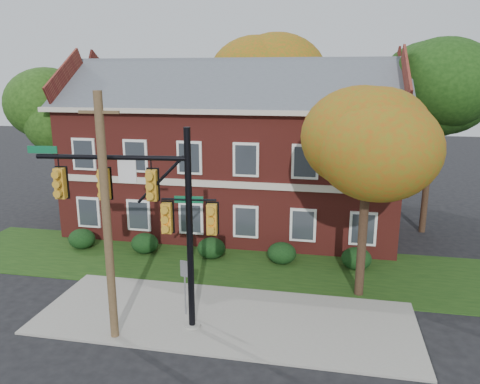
% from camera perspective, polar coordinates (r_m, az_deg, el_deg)
% --- Properties ---
extents(ground, '(120.00, 120.00, 0.00)m').
position_cam_1_polar(ground, '(17.28, -2.63, -16.77)').
color(ground, black).
rests_on(ground, ground).
extents(sidewalk, '(14.00, 5.00, 0.08)m').
position_cam_1_polar(sidewalk, '(18.10, -1.85, -15.07)').
color(sidewalk, gray).
rests_on(sidewalk, ground).
extents(grass_strip, '(30.00, 6.00, 0.04)m').
position_cam_1_polar(grass_strip, '(22.51, 1.04, -9.03)').
color(grass_strip, '#193811').
rests_on(grass_strip, ground).
extents(apartment_building, '(18.80, 8.80, 9.74)m').
position_cam_1_polar(apartment_building, '(27.21, -0.86, 5.91)').
color(apartment_building, maroon).
rests_on(apartment_building, ground).
extents(hedge_far_left, '(1.40, 1.26, 1.05)m').
position_cam_1_polar(hedge_far_left, '(25.95, -18.72, -5.42)').
color(hedge_far_left, black).
rests_on(hedge_far_left, ground).
extents(hedge_left, '(1.40, 1.26, 1.05)m').
position_cam_1_polar(hedge_left, '(24.44, -11.53, -6.15)').
color(hedge_left, black).
rests_on(hedge_left, ground).
extents(hedge_center, '(1.40, 1.26, 1.05)m').
position_cam_1_polar(hedge_center, '(23.36, -3.52, -6.84)').
color(hedge_center, black).
rests_on(hedge_center, ground).
extents(hedge_right, '(1.40, 1.26, 1.05)m').
position_cam_1_polar(hedge_right, '(22.77, 5.11, -7.43)').
color(hedge_right, black).
rests_on(hedge_right, ground).
extents(hedge_far_right, '(1.40, 1.26, 1.05)m').
position_cam_1_polar(hedge_far_right, '(22.72, 14.00, -7.87)').
color(hedge_far_right, black).
rests_on(hedge_far_right, ground).
extents(tree_near_right, '(4.50, 4.25, 8.58)m').
position_cam_1_polar(tree_near_right, '(18.46, 16.21, 6.72)').
color(tree_near_right, black).
rests_on(tree_near_right, ground).
extents(tree_left_rear, '(5.40, 5.10, 8.88)m').
position_cam_1_polar(tree_left_rear, '(29.61, -20.35, 9.01)').
color(tree_left_rear, black).
rests_on(tree_left_rear, ground).
extents(tree_right_rear, '(6.30, 5.95, 10.62)m').
position_cam_1_polar(tree_right_rear, '(27.80, 23.49, 11.44)').
color(tree_right_rear, black).
rests_on(tree_right_rear, ground).
extents(tree_far_rear, '(6.84, 6.46, 11.52)m').
position_cam_1_polar(tree_far_rear, '(34.45, 4.17, 14.02)').
color(tree_far_rear, black).
rests_on(tree_far_rear, ground).
extents(traffic_signal, '(6.45, 0.92, 7.22)m').
position_cam_1_polar(traffic_signal, '(16.13, -10.76, -1.90)').
color(traffic_signal, gray).
rests_on(traffic_signal, ground).
extents(utility_pole, '(1.31, 0.29, 8.40)m').
position_cam_1_polar(utility_pole, '(15.82, -15.94, -3.36)').
color(utility_pole, brown).
rests_on(utility_pole, ground).
extents(sign_post, '(0.33, 0.09, 2.23)m').
position_cam_1_polar(sign_post, '(17.73, -6.75, -10.47)').
color(sign_post, slate).
rests_on(sign_post, ground).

